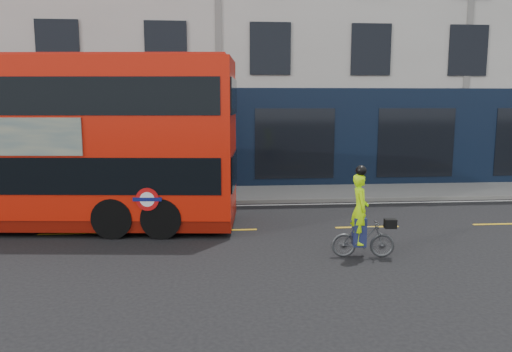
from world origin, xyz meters
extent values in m
plane|color=black|center=(0.00, 0.00, 0.00)|extent=(120.00, 120.00, 0.00)
cube|color=slate|center=(0.00, 6.50, 0.06)|extent=(60.00, 3.00, 0.12)
cube|color=slate|center=(0.00, 5.00, 0.07)|extent=(60.00, 0.12, 0.13)
cube|color=beige|center=(0.00, 13.00, 7.50)|extent=(50.00, 10.00, 15.00)
cube|color=black|center=(0.00, 7.98, 2.00)|extent=(50.00, 0.08, 4.00)
cube|color=silver|center=(0.00, 4.70, 0.00)|extent=(58.00, 0.10, 0.01)
cube|color=red|center=(-5.43, 2.42, 2.54)|extent=(11.71, 3.76, 4.13)
cube|color=#680C04|center=(-5.43, 2.42, 0.31)|extent=(11.70, 3.70, 0.31)
cube|color=black|center=(-5.43, 2.42, 1.62)|extent=(11.25, 3.75, 0.94)
cube|color=black|center=(-5.43, 2.42, 3.61)|extent=(11.25, 3.75, 0.94)
cube|color=#AC190B|center=(-5.43, 2.42, 4.62)|extent=(11.47, 3.63, 0.08)
cube|color=black|center=(0.31, 1.84, 1.62)|extent=(0.28, 2.34, 0.94)
cube|color=black|center=(0.31, 1.84, 3.61)|extent=(0.28, 2.34, 0.94)
cylinder|color=red|center=(-1.92, 0.72, 1.05)|extent=(0.58, 0.08, 0.59)
cylinder|color=white|center=(-1.92, 0.72, 1.05)|extent=(0.38, 0.06, 0.38)
cube|color=#0C1459|center=(-1.92, 0.71, 1.05)|extent=(0.73, 0.09, 0.09)
cylinder|color=black|center=(-1.48, 2.02, 0.52)|extent=(1.31, 2.76, 1.05)
cylinder|color=black|center=(-2.73, 2.15, 0.52)|extent=(1.31, 2.76, 1.05)
imported|color=#414346|center=(3.07, -1.14, 0.42)|extent=(1.45, 0.55, 0.85)
imported|color=#9FDF06|center=(2.97, -1.13, 1.11)|extent=(0.43, 0.61, 1.57)
cube|color=black|center=(3.66, -1.20, 0.78)|extent=(0.28, 0.23, 0.20)
cube|color=#1B224A|center=(2.97, -1.13, 0.60)|extent=(0.31, 0.38, 0.65)
sphere|color=black|center=(2.97, -1.13, 1.97)|extent=(0.24, 0.24, 0.24)
camera|label=1|loc=(-0.27, -11.73, 3.48)|focal=35.00mm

